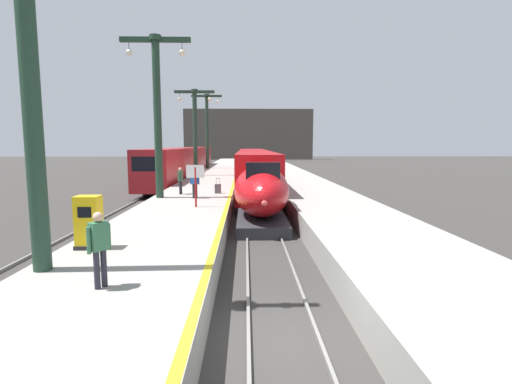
# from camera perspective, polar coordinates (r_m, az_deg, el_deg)

# --- Properties ---
(ground_plane) EXTENTS (260.00, 260.00, 0.00)m
(ground_plane) POSITION_cam_1_polar(r_m,az_deg,el_deg) (8.79, 4.16, -21.39)
(ground_plane) COLOR #33302D
(platform_left) EXTENTS (4.80, 110.00, 1.05)m
(platform_left) POSITION_cam_1_polar(r_m,az_deg,el_deg) (32.81, -7.19, 0.54)
(platform_left) COLOR gray
(platform_left) RESTS_ON ground
(platform_right) EXTENTS (4.80, 110.00, 1.05)m
(platform_right) POSITION_cam_1_polar(r_m,az_deg,el_deg) (33.01, 6.94, 0.58)
(platform_right) COLOR gray
(platform_right) RESTS_ON ground
(platform_left_safety_stripe) EXTENTS (0.20, 107.80, 0.01)m
(platform_left_safety_stripe) POSITION_cam_1_polar(r_m,az_deg,el_deg) (32.61, -3.22, 1.48)
(platform_left_safety_stripe) COLOR yellow
(platform_left_safety_stripe) RESTS_ON platform_left
(rail_main_left) EXTENTS (0.08, 110.00, 0.12)m
(rail_main_left) POSITION_cam_1_polar(r_m,az_deg,el_deg) (35.44, -1.43, 0.31)
(rail_main_left) COLOR slate
(rail_main_left) RESTS_ON ground
(rail_main_right) EXTENTS (0.08, 110.00, 0.12)m
(rail_main_right) POSITION_cam_1_polar(r_m,az_deg,el_deg) (35.47, 1.00, 0.32)
(rail_main_right) COLOR slate
(rail_main_right) RESTS_ON ground
(rail_secondary_left) EXTENTS (0.08, 110.00, 0.12)m
(rail_secondary_left) POSITION_cam_1_polar(r_m,az_deg,el_deg) (36.34, -14.31, 0.26)
(rail_secondary_left) COLOR slate
(rail_secondary_left) RESTS_ON ground
(rail_secondary_right) EXTENTS (0.08, 110.00, 0.12)m
(rail_secondary_right) POSITION_cam_1_polar(r_m,az_deg,el_deg) (36.04, -11.98, 0.27)
(rail_secondary_right) COLOR slate
(rail_secondary_right) RESTS_ON ground
(highspeed_train_main) EXTENTS (2.92, 38.27, 3.60)m
(highspeed_train_main) POSITION_cam_1_polar(r_m,az_deg,el_deg) (35.12, -0.21, 3.31)
(highspeed_train_main) COLOR #B20F14
(highspeed_train_main) RESTS_ON ground
(regional_train_adjacent) EXTENTS (2.85, 36.60, 3.80)m
(regional_train_adjacent) POSITION_cam_1_polar(r_m,az_deg,el_deg) (47.58, -10.37, 4.40)
(regional_train_adjacent) COLOR maroon
(regional_train_adjacent) RESTS_ON ground
(station_column_near) EXTENTS (4.00, 0.68, 10.28)m
(station_column_near) POSITION_cam_1_polar(r_m,az_deg,el_deg) (11.23, -30.79, 21.41)
(station_column_near) COLOR #1E3828
(station_column_near) RESTS_ON platform_left
(station_column_mid) EXTENTS (4.00, 0.68, 9.28)m
(station_column_mid) POSITION_cam_1_polar(r_m,az_deg,el_deg) (23.62, -14.34, 12.72)
(station_column_mid) COLOR #1E3828
(station_column_mid) RESTS_ON platform_left
(station_column_far) EXTENTS (4.00, 0.68, 8.61)m
(station_column_far) POSITION_cam_1_polar(r_m,az_deg,el_deg) (40.08, -8.96, 9.89)
(station_column_far) COLOR #1E3828
(station_column_far) RESTS_ON platform_left
(station_column_distant) EXTENTS (4.00, 0.68, 9.70)m
(station_column_distant) POSITION_cam_1_polar(r_m,az_deg,el_deg) (52.31, -7.22, 9.86)
(station_column_distant) COLOR #1E3828
(station_column_distant) RESTS_ON platform_left
(passenger_near_edge) EXTENTS (0.29, 0.56, 1.69)m
(passenger_near_edge) POSITION_cam_1_polar(r_m,az_deg,el_deg) (24.98, -11.06, 1.95)
(passenger_near_edge) COLOR #23232D
(passenger_near_edge) RESTS_ON platform_left
(passenger_mid_platform) EXTENTS (0.40, 0.47, 1.69)m
(passenger_mid_platform) POSITION_cam_1_polar(r_m,az_deg,el_deg) (9.14, -22.07, -7.07)
(passenger_mid_platform) COLOR #23232D
(passenger_mid_platform) RESTS_ON platform_left
(passenger_far_waiting) EXTENTS (0.56, 0.29, 1.69)m
(passenger_far_waiting) POSITION_cam_1_polar(r_m,az_deg,el_deg) (22.86, -9.00, 1.53)
(passenger_far_waiting) COLOR #23232D
(passenger_far_waiting) RESTS_ON platform_left
(rolling_suitcase) EXTENTS (0.40, 0.22, 0.98)m
(rolling_suitcase) POSITION_cam_1_polar(r_m,az_deg,el_deg) (25.08, -5.62, 0.49)
(rolling_suitcase) COLOR #4C4C51
(rolling_suitcase) RESTS_ON platform_left
(ticket_machine_yellow) EXTENTS (0.76, 0.62, 1.60)m
(ticket_machine_yellow) POSITION_cam_1_polar(r_m,az_deg,el_deg) (12.79, -23.36, -4.35)
(ticket_machine_yellow) COLOR yellow
(ticket_machine_yellow) RESTS_ON platform_left
(departure_info_board) EXTENTS (0.90, 0.10, 2.12)m
(departure_info_board) POSITION_cam_1_polar(r_m,az_deg,el_deg) (19.62, -8.90, 2.16)
(departure_info_board) COLOR maroon
(departure_info_board) RESTS_ON platform_left
(terminus_back_wall) EXTENTS (36.00, 2.00, 14.00)m
(terminus_back_wall) POSITION_cam_1_polar(r_m,az_deg,el_deg) (109.74, -1.11, 8.46)
(terminus_back_wall) COLOR #4C4742
(terminus_back_wall) RESTS_ON ground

